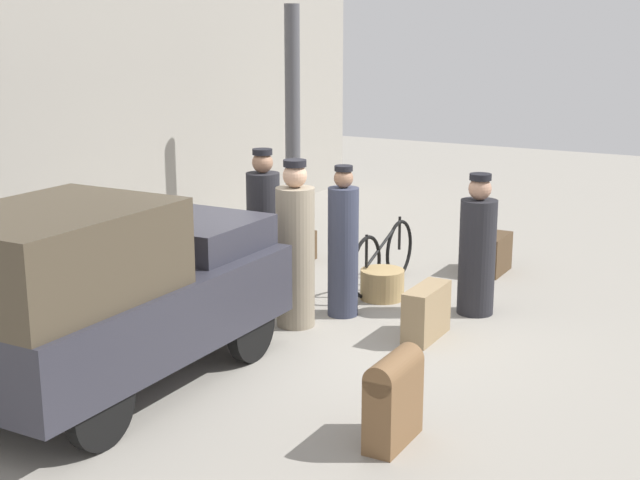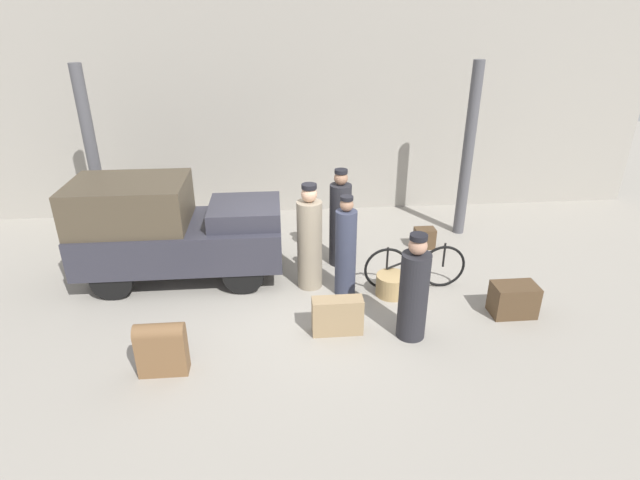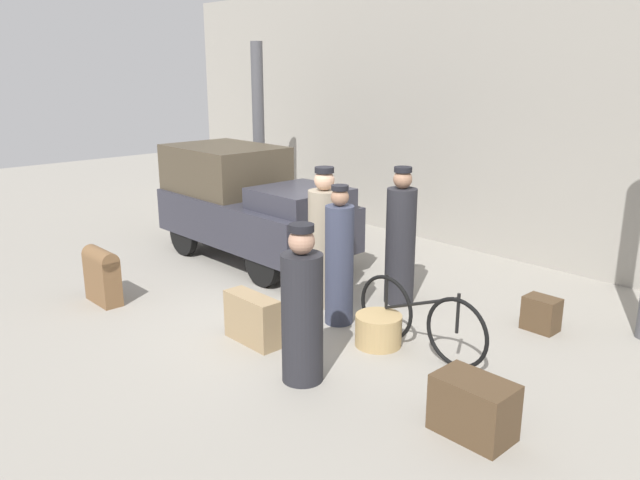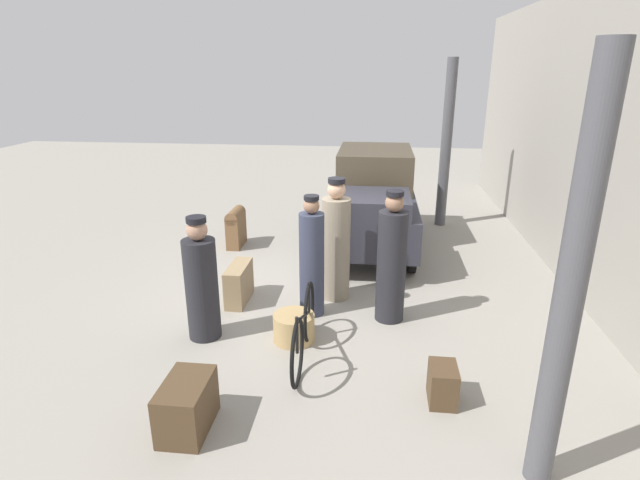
{
  "view_description": "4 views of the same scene",
  "coord_description": "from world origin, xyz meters",
  "px_view_note": "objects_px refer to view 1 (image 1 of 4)",
  "views": [
    {
      "loc": [
        -7.9,
        -4.29,
        3.23
      ],
      "look_at": [
        0.2,
        0.2,
        0.95
      ],
      "focal_mm": 50.0,
      "sensor_mm": 36.0,
      "label": 1
    },
    {
      "loc": [
        -0.45,
        -7.03,
        4.3
      ],
      "look_at": [
        0.2,
        0.2,
        0.95
      ],
      "focal_mm": 28.0,
      "sensor_mm": 36.0,
      "label": 2
    },
    {
      "loc": [
        5.64,
        -4.88,
        3.02
      ],
      "look_at": [
        0.2,
        0.2,
        0.95
      ],
      "focal_mm": 35.0,
      "sensor_mm": 36.0,
      "label": 3
    },
    {
      "loc": [
        6.88,
        0.95,
        3.29
      ],
      "look_at": [
        0.2,
        0.2,
        0.95
      ],
      "focal_mm": 28.0,
      "sensor_mm": 36.0,
      "label": 4
    }
  ],
  "objects_px": {
    "bicycle": "(383,257)",
    "suitcase_tan_flat": "(426,313)",
    "porter_with_bicycle": "(295,251)",
    "porter_carrying_trunk": "(477,251)",
    "conductor_in_dark_uniform": "(264,232)",
    "truck": "(108,290)",
    "suitcase_black_upright": "(394,396)",
    "suitcase_small_leather": "(489,254)",
    "trunk_wicker_pale": "(301,246)",
    "wicker_basket": "(382,284)",
    "porter_lifting_near_truck": "(343,247)"
  },
  "relations": [
    {
      "from": "bicycle",
      "to": "porter_carrying_trunk",
      "type": "bearing_deg",
      "value": -106.71
    },
    {
      "from": "porter_with_bicycle",
      "to": "suitcase_black_upright",
      "type": "xyz_separation_m",
      "value": [
        -2.05,
        -2.09,
        -0.44
      ]
    },
    {
      "from": "conductor_in_dark_uniform",
      "to": "porter_carrying_trunk",
      "type": "bearing_deg",
      "value": -72.65
    },
    {
      "from": "porter_carrying_trunk",
      "to": "suitcase_black_upright",
      "type": "xyz_separation_m",
      "value": [
        -3.39,
        -0.52,
        -0.33
      ]
    },
    {
      "from": "trunk_wicker_pale",
      "to": "bicycle",
      "type": "bearing_deg",
      "value": -111.88
    },
    {
      "from": "conductor_in_dark_uniform",
      "to": "porter_with_bicycle",
      "type": "distance_m",
      "value": 1.0
    },
    {
      "from": "porter_carrying_trunk",
      "to": "suitcase_tan_flat",
      "type": "distance_m",
      "value": 1.15
    },
    {
      "from": "truck",
      "to": "bicycle",
      "type": "xyz_separation_m",
      "value": [
        4.08,
        -0.75,
        -0.55
      ]
    },
    {
      "from": "conductor_in_dark_uniform",
      "to": "suitcase_small_leather",
      "type": "xyz_separation_m",
      "value": [
        2.45,
        -1.95,
        -0.57
      ]
    },
    {
      "from": "truck",
      "to": "wicker_basket",
      "type": "xyz_separation_m",
      "value": [
        3.66,
        -0.94,
        -0.77
      ]
    },
    {
      "from": "bicycle",
      "to": "conductor_in_dark_uniform",
      "type": "distance_m",
      "value": 1.59
    },
    {
      "from": "conductor_in_dark_uniform",
      "to": "suitcase_black_upright",
      "type": "height_order",
      "value": "conductor_in_dark_uniform"
    },
    {
      "from": "conductor_in_dark_uniform",
      "to": "porter_carrying_trunk",
      "type": "distance_m",
      "value": 2.48
    },
    {
      "from": "porter_lifting_near_truck",
      "to": "porter_with_bicycle",
      "type": "height_order",
      "value": "porter_with_bicycle"
    },
    {
      "from": "porter_with_bicycle",
      "to": "trunk_wicker_pale",
      "type": "xyz_separation_m",
      "value": [
        2.36,
        1.3,
        -0.63
      ]
    },
    {
      "from": "porter_with_bicycle",
      "to": "suitcase_tan_flat",
      "type": "height_order",
      "value": "porter_with_bicycle"
    },
    {
      "from": "suitcase_tan_flat",
      "to": "suitcase_small_leather",
      "type": "xyz_separation_m",
      "value": [
        2.76,
        0.24,
        -0.03
      ]
    },
    {
      "from": "suitcase_tan_flat",
      "to": "porter_carrying_trunk",
      "type": "bearing_deg",
      "value": -9.22
    },
    {
      "from": "truck",
      "to": "suitcase_black_upright",
      "type": "xyz_separation_m",
      "value": [
        0.29,
        -2.61,
        -0.55
      ]
    },
    {
      "from": "bicycle",
      "to": "suitcase_tan_flat",
      "type": "relative_size",
      "value": 2.34
    },
    {
      "from": "porter_with_bicycle",
      "to": "suitcase_tan_flat",
      "type": "distance_m",
      "value": 1.54
    },
    {
      "from": "suitcase_tan_flat",
      "to": "suitcase_small_leather",
      "type": "height_order",
      "value": "suitcase_tan_flat"
    },
    {
      "from": "porter_carrying_trunk",
      "to": "porter_with_bicycle",
      "type": "xyz_separation_m",
      "value": [
        -1.35,
        1.57,
        0.11
      ]
    },
    {
      "from": "bicycle",
      "to": "porter_lifting_near_truck",
      "type": "height_order",
      "value": "porter_lifting_near_truck"
    },
    {
      "from": "wicker_basket",
      "to": "porter_carrying_trunk",
      "type": "bearing_deg",
      "value": -88.97
    },
    {
      "from": "truck",
      "to": "bicycle",
      "type": "height_order",
      "value": "truck"
    },
    {
      "from": "porter_with_bicycle",
      "to": "conductor_in_dark_uniform",
      "type": "bearing_deg",
      "value": 52.47
    },
    {
      "from": "suitcase_small_leather",
      "to": "suitcase_black_upright",
      "type": "bearing_deg",
      "value": -169.7
    },
    {
      "from": "wicker_basket",
      "to": "porter_carrying_trunk",
      "type": "distance_m",
      "value": 1.28
    },
    {
      "from": "porter_with_bicycle",
      "to": "suitcase_small_leather",
      "type": "height_order",
      "value": "porter_with_bicycle"
    },
    {
      "from": "porter_with_bicycle",
      "to": "suitcase_small_leather",
      "type": "relative_size",
      "value": 2.73
    },
    {
      "from": "wicker_basket",
      "to": "porter_lifting_near_truck",
      "type": "xyz_separation_m",
      "value": [
        -0.76,
        0.13,
        0.61
      ]
    },
    {
      "from": "truck",
      "to": "suitcase_black_upright",
      "type": "distance_m",
      "value": 2.68
    },
    {
      "from": "conductor_in_dark_uniform",
      "to": "suitcase_small_leather",
      "type": "relative_size",
      "value": 2.71
    },
    {
      "from": "truck",
      "to": "wicker_basket",
      "type": "height_order",
      "value": "truck"
    },
    {
      "from": "bicycle",
      "to": "wicker_basket",
      "type": "relative_size",
      "value": 3.29
    },
    {
      "from": "trunk_wicker_pale",
      "to": "suitcase_small_leather",
      "type": "height_order",
      "value": "suitcase_small_leather"
    },
    {
      "from": "wicker_basket",
      "to": "trunk_wicker_pale",
      "type": "bearing_deg",
      "value": 58.83
    },
    {
      "from": "bicycle",
      "to": "conductor_in_dark_uniform",
      "type": "height_order",
      "value": "conductor_in_dark_uniform"
    },
    {
      "from": "porter_carrying_trunk",
      "to": "porter_lifting_near_truck",
      "type": "xyz_separation_m",
      "value": [
        -0.78,
        1.29,
        0.06
      ]
    },
    {
      "from": "conductor_in_dark_uniform",
      "to": "porter_with_bicycle",
      "type": "height_order",
      "value": "porter_with_bicycle"
    },
    {
      "from": "truck",
      "to": "suitcase_small_leather",
      "type": "relative_size",
      "value": 5.1
    },
    {
      "from": "truck",
      "to": "porter_carrying_trunk",
      "type": "height_order",
      "value": "truck"
    },
    {
      "from": "bicycle",
      "to": "suitcase_tan_flat",
      "type": "height_order",
      "value": "bicycle"
    },
    {
      "from": "porter_lifting_near_truck",
      "to": "suitcase_tan_flat",
      "type": "height_order",
      "value": "porter_lifting_near_truck"
    },
    {
      "from": "trunk_wicker_pale",
      "to": "suitcase_small_leather",
      "type": "relative_size",
      "value": 0.61
    },
    {
      "from": "porter_carrying_trunk",
      "to": "porter_with_bicycle",
      "type": "bearing_deg",
      "value": 130.58
    },
    {
      "from": "wicker_basket",
      "to": "porter_lifting_near_truck",
      "type": "relative_size",
      "value": 0.31
    },
    {
      "from": "conductor_in_dark_uniform",
      "to": "porter_lifting_near_truck",
      "type": "relative_size",
      "value": 1.06
    },
    {
      "from": "conductor_in_dark_uniform",
      "to": "bicycle",
      "type": "bearing_deg",
      "value": -41.88
    }
  ]
}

